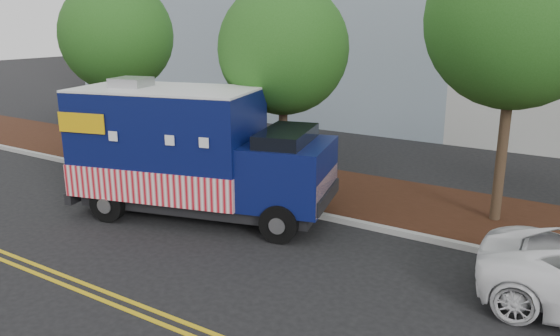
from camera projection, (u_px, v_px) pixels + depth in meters
The scene contains 10 objects.
ground at pixel (232, 220), 14.39m from camera, with size 120.00×120.00×0.00m, color black.
curb at pixel (262, 203), 15.50m from camera, with size 120.00×0.18×0.15m, color #9E9E99.
mulch_strip at pixel (300, 185), 17.20m from camera, with size 120.00×4.00×0.15m, color black.
centerline_near at pixel (94, 287), 10.78m from camera, with size 120.00×0.10×0.01m, color gold.
centerline_far at pixel (84, 293), 10.57m from camera, with size 120.00×0.10×0.01m, color gold.
tree_a at pixel (117, 36), 19.42m from camera, with size 4.00×4.00×6.55m.
tree_b at pixel (283, 49), 15.52m from camera, with size 3.75×3.75×6.18m.
tree_c at pixel (517, 19), 12.75m from camera, with size 4.25×4.25×7.25m.
sign_post at pixel (136, 139), 18.40m from camera, with size 0.06×0.06×2.40m, color #473828.
food_truck at pixel (190, 155), 14.42m from camera, with size 7.29×4.21×3.63m.
Camera 1 is at (8.38, -10.67, 5.14)m, focal length 35.00 mm.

